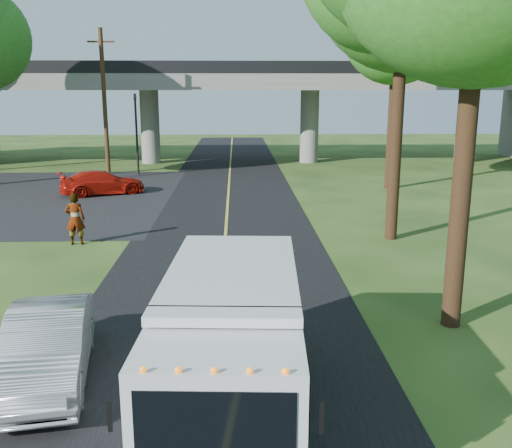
{
  "coord_description": "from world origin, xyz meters",
  "views": [
    {
      "loc": [
        0.43,
        -11.49,
        5.46
      ],
      "look_at": [
        1.0,
        4.8,
        1.6
      ],
      "focal_mm": 40.0,
      "sensor_mm": 36.0,
      "label": 1
    }
  ],
  "objects_px": {
    "silver_sedan": "(47,346)",
    "red_sedan": "(102,182)",
    "tree_right_far": "(401,34)",
    "utility_pole": "(105,104)",
    "traffic_signal": "(136,125)",
    "step_van": "(231,345)",
    "pedestrian": "(75,219)"
  },
  "relations": [
    {
      "from": "utility_pole",
      "to": "silver_sedan",
      "type": "relative_size",
      "value": 2.16
    },
    {
      "from": "traffic_signal",
      "to": "tree_right_far",
      "type": "distance_m",
      "value": 17.18
    },
    {
      "from": "silver_sedan",
      "to": "step_van",
      "type": "bearing_deg",
      "value": -32.72
    },
    {
      "from": "utility_pole",
      "to": "step_van",
      "type": "bearing_deg",
      "value": -73.74
    },
    {
      "from": "tree_right_far",
      "to": "utility_pole",
      "type": "bearing_deg",
      "value": 166.0
    },
    {
      "from": "traffic_signal",
      "to": "silver_sedan",
      "type": "distance_m",
      "value": 27.58
    },
    {
      "from": "traffic_signal",
      "to": "red_sedan",
      "type": "xyz_separation_m",
      "value": [
        -0.69,
        -7.29,
        -2.56
      ]
    },
    {
      "from": "utility_pole",
      "to": "red_sedan",
      "type": "xyz_separation_m",
      "value": [
        0.81,
        -5.29,
        -3.96
      ]
    },
    {
      "from": "step_van",
      "to": "red_sedan",
      "type": "distance_m",
      "value": 22.64
    },
    {
      "from": "utility_pole",
      "to": "red_sedan",
      "type": "relative_size",
      "value": 2.04
    },
    {
      "from": "traffic_signal",
      "to": "tree_right_far",
      "type": "height_order",
      "value": "tree_right_far"
    },
    {
      "from": "tree_right_far",
      "to": "red_sedan",
      "type": "height_order",
      "value": "tree_right_far"
    },
    {
      "from": "step_van",
      "to": "tree_right_far",
      "type": "bearing_deg",
      "value": 71.79
    },
    {
      "from": "red_sedan",
      "to": "pedestrian",
      "type": "distance_m",
      "value": 10.21
    },
    {
      "from": "traffic_signal",
      "to": "silver_sedan",
      "type": "height_order",
      "value": "traffic_signal"
    },
    {
      "from": "tree_right_far",
      "to": "pedestrian",
      "type": "xyz_separation_m",
      "value": [
        -14.55,
        -11.24,
        -7.36
      ]
    },
    {
      "from": "silver_sedan",
      "to": "red_sedan",
      "type": "bearing_deg",
      "value": 89.96
    },
    {
      "from": "traffic_signal",
      "to": "silver_sedan",
      "type": "bearing_deg",
      "value": -84.15
    },
    {
      "from": "utility_pole",
      "to": "pedestrian",
      "type": "relative_size",
      "value": 4.77
    },
    {
      "from": "traffic_signal",
      "to": "pedestrian",
      "type": "distance_m",
      "value": 17.56
    },
    {
      "from": "step_van",
      "to": "red_sedan",
      "type": "height_order",
      "value": "step_van"
    },
    {
      "from": "red_sedan",
      "to": "silver_sedan",
      "type": "bearing_deg",
      "value": 166.37
    },
    {
      "from": "red_sedan",
      "to": "pedestrian",
      "type": "height_order",
      "value": "pedestrian"
    },
    {
      "from": "step_van",
      "to": "pedestrian",
      "type": "distance_m",
      "value": 12.74
    },
    {
      "from": "utility_pole",
      "to": "pedestrian",
      "type": "height_order",
      "value": "utility_pole"
    },
    {
      "from": "traffic_signal",
      "to": "utility_pole",
      "type": "xyz_separation_m",
      "value": [
        -1.5,
        -2.0,
        1.4
      ]
    },
    {
      "from": "utility_pole",
      "to": "pedestrian",
      "type": "xyz_separation_m",
      "value": [
        2.15,
        -15.41,
        -3.65
      ]
    },
    {
      "from": "tree_right_far",
      "to": "step_van",
      "type": "height_order",
      "value": "tree_right_far"
    },
    {
      "from": "utility_pole",
      "to": "pedestrian",
      "type": "bearing_deg",
      "value": -82.05
    },
    {
      "from": "utility_pole",
      "to": "step_van",
      "type": "height_order",
      "value": "utility_pole"
    },
    {
      "from": "step_van",
      "to": "pedestrian",
      "type": "height_order",
      "value": "step_van"
    },
    {
      "from": "step_van",
      "to": "silver_sedan",
      "type": "xyz_separation_m",
      "value": [
        -3.52,
        1.48,
        -0.68
      ]
    }
  ]
}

